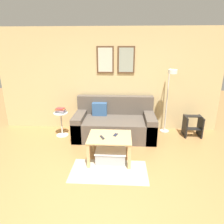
% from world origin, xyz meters
% --- Properties ---
extents(ground_plane, '(16.00, 16.00, 0.00)m').
position_xyz_m(ground_plane, '(0.00, 0.00, 0.00)').
color(ground_plane, '#A87542').
extents(wall_back, '(5.60, 0.09, 2.55)m').
position_xyz_m(wall_back, '(0.00, 2.93, 1.28)').
color(wall_back, tan).
rests_on(wall_back, ground_plane).
extents(area_rug, '(1.34, 0.73, 0.01)m').
position_xyz_m(area_rug, '(0.15, 0.92, 0.00)').
color(area_rug, '#C1B299').
rests_on(area_rug, ground_plane).
extents(couch, '(1.90, 1.00, 0.92)m').
position_xyz_m(couch, '(0.18, 2.42, 0.31)').
color(couch, brown).
rests_on(couch, ground_plane).
extents(coffee_table, '(0.81, 0.66, 0.49)m').
position_xyz_m(coffee_table, '(0.14, 1.31, 0.39)').
color(coffee_table, tan).
rests_on(coffee_table, ground_plane).
extents(storage_bin, '(0.58, 0.46, 0.23)m').
position_xyz_m(storage_bin, '(0.16, 1.29, 0.12)').
color(storage_bin, '#9EA3A8').
rests_on(storage_bin, ground_plane).
extents(floor_lamp, '(0.22, 0.52, 1.61)m').
position_xyz_m(floor_lamp, '(1.47, 2.56, 1.16)').
color(floor_lamp, silver).
rests_on(floor_lamp, ground_plane).
extents(side_table, '(0.34, 0.34, 0.59)m').
position_xyz_m(side_table, '(-1.11, 2.35, 0.35)').
color(side_table, silver).
rests_on(side_table, ground_plane).
extents(book_stack, '(0.27, 0.20, 0.11)m').
position_xyz_m(book_stack, '(-1.11, 2.37, 0.64)').
color(book_stack, '#4C4C51').
rests_on(book_stack, side_table).
extents(remote_control, '(0.10, 0.15, 0.02)m').
position_xyz_m(remote_control, '(0.01, 1.23, 0.50)').
color(remote_control, '#232328').
rests_on(remote_control, coffee_table).
extents(cell_phone, '(0.10, 0.15, 0.01)m').
position_xyz_m(cell_phone, '(0.25, 1.37, 0.50)').
color(cell_phone, '#1E2338').
rests_on(cell_phone, coffee_table).
extents(step_stool, '(0.40, 0.36, 0.50)m').
position_xyz_m(step_stool, '(2.08, 2.51, 0.27)').
color(step_stool, black).
rests_on(step_stool, ground_plane).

